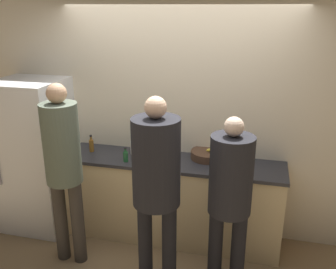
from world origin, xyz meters
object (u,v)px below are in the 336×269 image
person_right (230,190)px  bottle_green (126,156)px  fruit_bowl (208,154)px  person_left (63,161)px  person_center (156,177)px  potted_plant (155,138)px  utensil_crock (135,147)px  cup_yellow (166,150)px  bottle_red (146,153)px  bottle_amber (91,145)px  refrigerator (36,155)px

person_right → bottle_green: person_right is taller
fruit_bowl → person_left: bearing=-148.3°
person_center → potted_plant: (-0.31, 1.01, -0.04)m
utensil_crock → cup_yellow: (0.33, 0.08, -0.04)m
person_left → bottle_red: (0.65, 0.55, -0.08)m
person_left → utensil_crock: 0.86m
bottle_red → cup_yellow: size_ratio=2.59×
fruit_bowl → bottle_green: bottle_green is taller
person_center → cup_yellow: bearing=99.8°
person_right → bottle_amber: person_right is taller
cup_yellow → person_center: bearing=-80.2°
utensil_crock → bottle_green: bearing=-97.2°
utensil_crock → fruit_bowl: bearing=5.0°
person_right → bottle_green: bearing=156.3°
bottle_green → bottle_amber: bottle_amber is taller
bottle_green → cup_yellow: size_ratio=1.78×
person_right → cup_yellow: person_right is taller
refrigerator → utensil_crock: 1.17m
person_right → potted_plant: person_right is taller
bottle_amber → bottle_red: bearing=-9.6°
person_left → fruit_bowl: size_ratio=4.95×
bottle_red → utensil_crock: bearing=136.4°
person_left → utensil_crock: (0.47, 0.71, -0.09)m
bottle_amber → potted_plant: bearing=15.3°
cup_yellow → person_left: bearing=-135.2°
person_right → bottle_red: bearing=148.9°
person_center → fruit_bowl: size_ratio=4.89×
person_right → bottle_green: (-1.13, 0.50, 0.00)m
person_center → bottle_red: size_ratio=8.17×
utensil_crock → potted_plant: size_ratio=1.10×
refrigerator → utensil_crock: size_ratio=5.73×
person_center → potted_plant: person_center is taller
bottle_red → person_left: bearing=-140.0°
person_left → fruit_bowl: bearing=31.7°
person_center → utensil_crock: size_ratio=6.01×
person_center → bottle_amber: bearing=140.3°
bottle_green → person_left: bearing=-132.4°
person_left → potted_plant: bearing=52.3°
person_center → person_right: size_ratio=1.10×
refrigerator → bottle_amber: size_ratio=8.99×
fruit_bowl → bottle_green: 0.88m
person_right → fruit_bowl: bearing=111.0°
bottle_red → refrigerator: bearing=179.7°
refrigerator → bottle_red: refrigerator is taller
refrigerator → bottle_amber: bearing=9.3°
refrigerator → fruit_bowl: bearing=6.8°
refrigerator → person_left: person_left is taller
bottle_red → potted_plant: size_ratio=0.81×
person_right → cup_yellow: (-0.78, 0.81, -0.02)m
fruit_bowl → potted_plant: 0.63m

